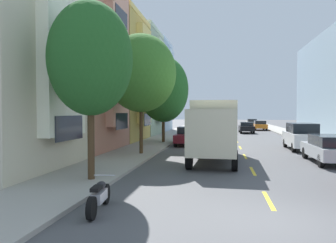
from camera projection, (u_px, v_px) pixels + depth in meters
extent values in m
plane|color=#4C4C4F|center=(234.00, 136.00, 37.61)|extent=(160.00, 160.00, 0.00)
cube|color=#A39E93|center=(171.00, 135.00, 36.78)|extent=(3.20, 120.00, 0.14)
cube|color=#A39E93|center=(302.00, 137.00, 34.48)|extent=(3.20, 120.00, 0.14)
cube|color=yellow|center=(268.00, 200.00, 9.99)|extent=(0.14, 2.20, 0.01)
cube|color=yellow|center=(253.00, 171.00, 14.92)|extent=(0.14, 2.20, 0.01)
cube|color=yellow|center=(245.00, 156.00, 19.85)|extent=(0.14, 2.20, 0.01)
cube|color=yellow|center=(240.00, 148.00, 24.78)|extent=(0.14, 2.20, 0.01)
cube|color=yellow|center=(237.00, 142.00, 29.71)|extent=(0.14, 2.20, 0.01)
cube|color=yellow|center=(235.00, 137.00, 34.65)|extent=(0.14, 2.20, 0.01)
cube|color=yellow|center=(233.00, 134.00, 39.58)|extent=(0.14, 2.20, 0.01)
cube|color=yellow|center=(232.00, 132.00, 44.51)|extent=(0.14, 2.20, 0.01)
cube|color=yellow|center=(231.00, 130.00, 49.44)|extent=(0.14, 2.20, 0.01)
cube|color=yellow|center=(230.00, 128.00, 54.37)|extent=(0.14, 2.20, 0.01)
cube|color=white|center=(63.00, 37.00, 14.37)|extent=(0.55, 3.39, 8.74)
cube|color=#1E232D|center=(70.00, 128.00, 14.44)|extent=(0.04, 2.58, 1.10)
cube|color=#1E232D|center=(69.00, 52.00, 14.34)|extent=(0.04, 2.58, 1.10)
cube|color=#B27560|center=(28.00, 68.00, 23.09)|extent=(12.82, 7.54, 11.74)
cube|color=#E19B83|center=(118.00, 59.00, 21.99)|extent=(0.55, 3.39, 9.16)
cube|color=#1E232D|center=(122.00, 121.00, 22.07)|extent=(0.04, 2.58, 1.10)
cube|color=#1E232D|center=(122.00, 69.00, 21.96)|extent=(0.04, 2.58, 1.10)
cube|color=#1E232D|center=(122.00, 17.00, 21.86)|extent=(0.04, 2.58, 1.10)
cube|color=tan|center=(82.00, 81.00, 30.63)|extent=(11.67, 7.54, 11.28)
cube|color=#F9D572|center=(139.00, 16.00, 29.56)|extent=(0.60, 7.54, 0.44)
cube|color=#F9D572|center=(144.00, 75.00, 29.63)|extent=(0.55, 3.39, 8.80)
cube|color=#1E232D|center=(148.00, 120.00, 29.70)|extent=(0.04, 2.58, 1.10)
cube|color=#1E232D|center=(147.00, 83.00, 29.60)|extent=(0.04, 2.58, 1.10)
cube|color=#1E232D|center=(147.00, 46.00, 29.50)|extent=(0.04, 2.58, 1.10)
cube|color=#99AD8E|center=(102.00, 85.00, 38.41)|extent=(13.54, 7.54, 11.86)
cube|color=beige|center=(156.00, 31.00, 37.17)|extent=(0.60, 7.54, 0.44)
cube|color=beige|center=(160.00, 80.00, 37.25)|extent=(0.55, 3.39, 9.25)
cube|color=#1E232D|center=(163.00, 117.00, 37.33)|extent=(0.04, 2.58, 1.10)
cube|color=#1E232D|center=(163.00, 86.00, 37.23)|extent=(0.04, 2.58, 1.10)
cube|color=#1E232D|center=(163.00, 55.00, 37.12)|extent=(0.04, 2.58, 1.10)
cube|color=#9EB7CC|center=(130.00, 89.00, 45.83)|extent=(10.98, 7.54, 12.13)
cube|color=#CAE7FE|center=(167.00, 43.00, 44.80)|extent=(0.60, 7.54, 0.44)
cube|color=#CAE7FE|center=(170.00, 85.00, 44.88)|extent=(0.55, 3.39, 9.46)
cube|color=#1E232D|center=(172.00, 116.00, 44.96)|extent=(0.04, 2.58, 1.10)
cube|color=#1E232D|center=(173.00, 90.00, 44.86)|extent=(0.04, 2.58, 1.10)
cube|color=#1E232D|center=(173.00, 63.00, 44.75)|extent=(0.04, 2.58, 1.10)
cylinder|color=#47331E|center=(91.00, 140.00, 12.44)|extent=(0.26, 0.26, 3.00)
ellipsoid|color=#235B23|center=(90.00, 59.00, 12.35)|extent=(3.23, 3.23, 4.37)
cylinder|color=#47331E|center=(141.00, 128.00, 20.25)|extent=(0.22, 0.22, 3.19)
ellipsoid|color=#387028|center=(141.00, 73.00, 20.15)|extent=(4.40, 4.40, 4.87)
cylinder|color=#47331E|center=(163.00, 128.00, 28.06)|extent=(0.27, 0.27, 2.43)
ellipsoid|color=#235B23|center=(163.00, 89.00, 27.96)|extent=(4.35, 4.35, 5.69)
cube|color=beige|center=(216.00, 124.00, 19.02)|extent=(2.57, 5.61, 2.68)
cube|color=beige|center=(212.00, 133.00, 15.18)|extent=(2.36, 1.97, 2.20)
cube|color=black|center=(211.00, 123.00, 14.29)|extent=(2.02, 0.14, 0.97)
cube|color=black|center=(218.00, 146.00, 21.70)|extent=(2.40, 0.23, 0.24)
cylinder|color=black|center=(189.00, 159.00, 15.38)|extent=(0.31, 0.97, 0.96)
cylinder|color=black|center=(235.00, 161.00, 14.97)|extent=(0.31, 0.97, 0.96)
cylinder|color=black|center=(200.00, 147.00, 20.81)|extent=(0.31, 0.97, 0.96)
cylinder|color=black|center=(234.00, 148.00, 20.40)|extent=(0.31, 0.97, 0.96)
cylinder|color=black|center=(198.00, 149.00, 19.73)|extent=(0.31, 0.97, 0.96)
cylinder|color=black|center=(234.00, 150.00, 19.32)|extent=(0.31, 0.97, 0.96)
cube|color=silver|center=(302.00, 139.00, 23.29)|extent=(2.05, 4.84, 0.90)
cube|color=black|center=(302.00, 128.00, 23.27)|extent=(1.77, 2.82, 0.70)
cylinder|color=black|center=(309.00, 143.00, 24.75)|extent=(0.23, 0.66, 0.66)
cylinder|color=black|center=(285.00, 143.00, 25.07)|extent=(0.23, 0.66, 0.66)
cylinder|color=black|center=(321.00, 148.00, 21.55)|extent=(0.23, 0.66, 0.66)
cylinder|color=black|center=(294.00, 147.00, 21.86)|extent=(0.23, 0.66, 0.66)
cube|color=tan|center=(252.00, 123.00, 60.88)|extent=(1.90, 4.54, 0.60)
cube|color=black|center=(252.00, 120.00, 60.65)|extent=(1.63, 2.20, 0.50)
cylinder|color=black|center=(255.00, 125.00, 62.30)|extent=(0.24, 0.66, 0.66)
cylinder|color=black|center=(246.00, 124.00, 62.52)|extent=(0.24, 0.66, 0.66)
cylinder|color=black|center=(257.00, 125.00, 59.27)|extent=(0.24, 0.66, 0.66)
cylinder|color=black|center=(248.00, 125.00, 59.49)|extent=(0.24, 0.66, 0.66)
cube|color=orange|center=(260.00, 126.00, 48.95)|extent=(1.80, 4.50, 0.60)
cube|color=black|center=(260.00, 122.00, 48.71)|extent=(1.59, 2.16, 0.50)
cylinder|color=black|center=(264.00, 127.00, 50.34)|extent=(0.22, 0.66, 0.66)
cylinder|color=black|center=(253.00, 127.00, 50.59)|extent=(0.22, 0.66, 0.66)
cylinder|color=black|center=(266.00, 128.00, 47.32)|extent=(0.22, 0.66, 0.66)
cylinder|color=black|center=(255.00, 128.00, 47.57)|extent=(0.22, 0.66, 0.66)
cube|color=#B2B5BA|center=(328.00, 151.00, 17.31)|extent=(1.87, 4.72, 0.62)
cube|color=black|center=(331.00, 141.00, 16.92)|extent=(1.63, 2.84, 0.55)
cylinder|color=black|center=(334.00, 153.00, 18.75)|extent=(0.23, 0.66, 0.66)
cylinder|color=black|center=(305.00, 153.00, 19.03)|extent=(0.23, 0.66, 0.66)
cylinder|color=black|center=(321.00, 161.00, 15.88)|extent=(0.23, 0.66, 0.66)
cube|color=navy|center=(206.00, 123.00, 61.47)|extent=(2.16, 5.36, 0.80)
cube|color=black|center=(205.00, 119.00, 60.30)|extent=(1.81, 1.64, 0.60)
cylinder|color=black|center=(200.00, 125.00, 59.88)|extent=(0.24, 0.67, 0.66)
cylinder|color=black|center=(210.00, 125.00, 59.54)|extent=(0.24, 0.67, 0.66)
cylinder|color=black|center=(202.00, 124.00, 63.42)|extent=(0.24, 0.67, 0.66)
cylinder|color=black|center=(211.00, 124.00, 63.08)|extent=(0.24, 0.67, 0.66)
cube|color=maroon|center=(187.00, 138.00, 26.47)|extent=(1.78, 4.02, 0.62)
cube|color=black|center=(187.00, 130.00, 26.93)|extent=(1.55, 1.70, 0.55)
cylinder|color=black|center=(175.00, 143.00, 25.25)|extent=(0.23, 0.66, 0.66)
cylinder|color=black|center=(195.00, 143.00, 25.02)|extent=(0.23, 0.66, 0.66)
cylinder|color=black|center=(179.00, 140.00, 27.94)|extent=(0.23, 0.66, 0.66)
cylinder|color=black|center=(197.00, 140.00, 27.71)|extent=(0.23, 0.66, 0.66)
cube|color=#7A9EC6|center=(195.00, 129.00, 38.35)|extent=(2.01, 5.30, 0.80)
cube|color=black|center=(195.00, 123.00, 37.17)|extent=(1.76, 1.59, 0.60)
cylinder|color=black|center=(186.00, 133.00, 36.72)|extent=(0.22, 0.66, 0.66)
cylinder|color=black|center=(202.00, 133.00, 36.44)|extent=(0.22, 0.66, 0.66)
cylinder|color=black|center=(189.00, 131.00, 40.28)|extent=(0.22, 0.66, 0.66)
cylinder|color=black|center=(204.00, 131.00, 39.99)|extent=(0.22, 0.66, 0.66)
cube|color=black|center=(246.00, 128.00, 42.15)|extent=(1.80, 4.50, 0.60)
cube|color=black|center=(246.00, 124.00, 41.91)|extent=(1.58, 2.16, 0.50)
cylinder|color=black|center=(251.00, 130.00, 43.54)|extent=(0.22, 0.66, 0.66)
cylinder|color=black|center=(239.00, 130.00, 43.79)|extent=(0.22, 0.66, 0.66)
cylinder|color=black|center=(254.00, 131.00, 40.52)|extent=(0.22, 0.66, 0.66)
cylinder|color=black|center=(241.00, 131.00, 40.78)|extent=(0.22, 0.66, 0.66)
cylinder|color=black|center=(106.00, 194.00, 9.58)|extent=(0.21, 0.61, 0.60)
cylinder|color=black|center=(91.00, 208.00, 8.13)|extent=(0.21, 0.61, 0.60)
cube|color=silver|center=(99.00, 196.00, 8.86)|extent=(0.37, 0.84, 0.28)
ellipsoid|color=black|center=(101.00, 185.00, 9.02)|extent=(0.24, 0.48, 0.22)
cube|color=black|center=(96.00, 188.00, 8.59)|extent=(0.28, 0.54, 0.10)
cylinder|color=silver|center=(105.00, 175.00, 9.45)|extent=(0.62, 0.10, 0.03)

